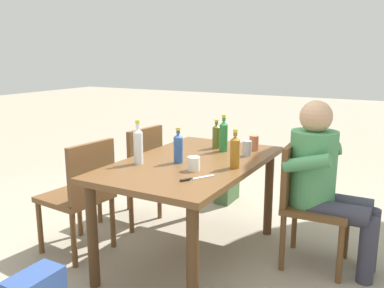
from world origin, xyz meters
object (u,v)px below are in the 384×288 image
bottle_green (224,136)px  cup_steel (247,148)px  bottle_amber (235,151)px  backpack_by_far_side (226,181)px  cup_white (194,164)px  person_in_white_shirt (324,177)px  cup_terracotta (254,143)px  bottle_clear (138,145)px  chair_near_left (136,170)px  bottle_olive (216,136)px  table_knife (195,178)px  dining_table (192,174)px  chair_far_left (306,198)px  bottle_blue (178,148)px  chair_near_right (82,191)px

bottle_green → cup_steel: bearing=76.9°
bottle_amber → bottle_green: bearing=-146.6°
bottle_amber → backpack_by_far_side: size_ratio=0.62×
cup_white → person_in_white_shirt: bearing=127.3°
cup_terracotta → backpack_by_far_side: size_ratio=0.28×
bottle_clear → cup_white: (-0.04, 0.41, -0.09)m
chair_near_left → cup_white: chair_near_left is taller
bottle_olive → cup_white: bottle_olive is taller
person_in_white_shirt → cup_white: size_ratio=13.01×
chair_near_left → cup_white: (0.54, 0.88, 0.30)m
backpack_by_far_side → table_knife: bearing=17.4°
bottle_green → cup_white: (0.59, 0.06, -0.08)m
bottle_green → cup_steel: bottle_green is taller
dining_table → backpack_by_far_side: 1.32m
chair_far_left → cup_steel: chair_far_left is taller
chair_near_left → bottle_clear: 0.83m
person_in_white_shirt → cup_terracotta: (-0.18, -0.58, 0.14)m
bottle_blue → cup_terracotta: bearing=151.5°
chair_near_left → cup_white: 1.07m
bottle_blue → bottle_amber: size_ratio=0.95×
cup_terracotta → table_knife: 0.89m
bottle_amber → bottle_clear: bottle_clear is taller
cup_steel → table_knife: bearing=-5.0°
person_in_white_shirt → cup_steel: (0.01, -0.56, 0.14)m
cup_steel → cup_terracotta: bearing=-174.7°
bottle_green → cup_white: bearing=5.5°
bottle_olive → cup_steel: bottle_olive is taller
chair_far_left → table_knife: size_ratio=3.98×
cup_steel → cup_white: bearing=-16.5°
chair_near_left → table_knife: size_ratio=3.98×
bottle_blue → cup_steel: bottle_blue is taller
chair_far_left → backpack_by_far_side: chair_far_left is taller
bottle_green → chair_far_left: bearing=86.5°
bottle_green → cup_terracotta: 0.25m
cup_steel → backpack_by_far_side: size_ratio=0.26×
chair_near_right → cup_steel: (-0.66, 1.03, 0.31)m
chair_near_right → bottle_amber: bearing=105.8°
bottle_amber → backpack_by_far_side: (-1.25, -0.61, -0.65)m
dining_table → cup_steel: cup_steel is taller
bottle_amber → cup_terracotta: 0.55m
person_in_white_shirt → bottle_clear: 1.29m
chair_near_right → bottle_amber: bottle_amber is taller
chair_near_left → bottle_clear: bottle_clear is taller
person_in_white_shirt → table_knife: person_in_white_shirt is taller
bottle_amber → cup_white: 0.29m
bottle_amber → bottle_green: 0.48m
person_in_white_shirt → cup_terracotta: bearing=-107.3°
chair_near_right → backpack_by_far_side: size_ratio=2.04×
bottle_clear → table_knife: bearing=76.0°
dining_table → bottle_clear: bearing=-47.9°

